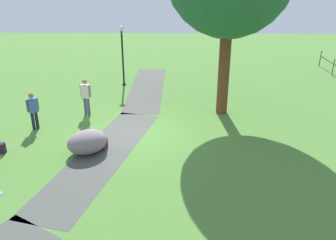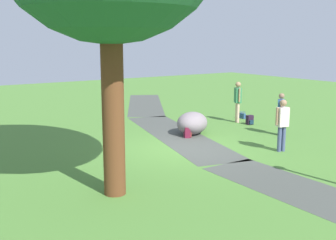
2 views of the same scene
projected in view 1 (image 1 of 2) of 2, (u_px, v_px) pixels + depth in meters
The scene contains 9 objects.
ground_plane at pixel (136, 133), 14.59m from camera, with size 48.00×48.00×0.00m, color #4B7B32.
footpath_segment_near at pixel (147, 88), 20.10m from camera, with size 8.01×1.86×0.01m.
footpath_segment_mid at pixel (103, 155), 12.89m from camera, with size 8.20×3.69×0.01m.
lamp_post at pixel (122, 49), 19.71m from camera, with size 0.28×0.28×3.36m.
lawn_boulder at pixel (87, 142), 12.90m from camera, with size 1.78×1.87×0.86m.
man_near_boulder at pixel (33, 109), 14.60m from camera, with size 0.42×0.43×1.61m.
passerby_on_path at pixel (86, 94), 16.04m from camera, with size 0.31×0.51×1.70m.
backpack_by_boulder at pixel (103, 143), 13.32m from camera, with size 0.34×0.33×0.40m.
spare_backpack_on_lawn at pixel (1, 148), 12.97m from camera, with size 0.29×0.30×0.40m.
Camera 1 is at (13.14, 1.65, 6.29)m, focal length 37.90 mm.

